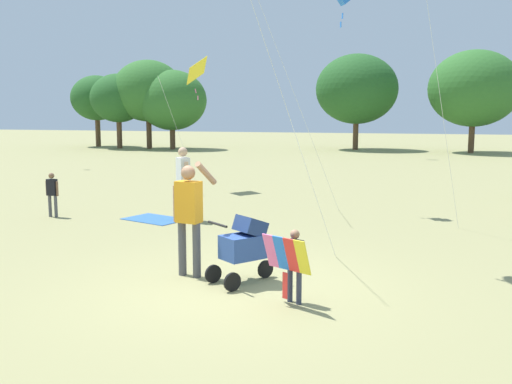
# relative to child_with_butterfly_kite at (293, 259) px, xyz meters

# --- Properties ---
(ground_plane) EXTENTS (120.00, 120.00, 0.00)m
(ground_plane) POSITION_rel_child_with_butterfly_kite_xyz_m (-1.00, 0.49, -0.62)
(ground_plane) COLOR #938E5B
(treeline_distant) EXTENTS (30.33, 7.32, 6.32)m
(treeline_distant) POSITION_rel_child_with_butterfly_kite_xyz_m (-7.80, 30.04, 3.15)
(treeline_distant) COLOR brown
(treeline_distant) RESTS_ON ground
(child_with_butterfly_kite) EXTENTS (0.72, 0.51, 1.02)m
(child_with_butterfly_kite) POSITION_rel_child_with_butterfly_kite_xyz_m (0.00, 0.00, 0.00)
(child_with_butterfly_kite) COLOR #33384C
(child_with_butterfly_kite) RESTS_ON ground
(person_adult_flyer) EXTENTS (0.64, 0.53, 1.84)m
(person_adult_flyer) POSITION_rel_child_with_butterfly_kite_xyz_m (-1.84, 0.87, 0.44)
(person_adult_flyer) COLOR #4C4C51
(person_adult_flyer) RESTS_ON ground
(stroller) EXTENTS (0.91, 1.03, 1.03)m
(stroller) POSITION_rel_child_with_butterfly_kite_xyz_m (-0.90, 0.77, -0.01)
(stroller) COLOR black
(stroller) RESTS_ON ground
(kite_green_novelty) EXTENTS (1.22, 1.62, 4.36)m
(kite_green_novelty) POSITION_rel_child_with_butterfly_kite_xyz_m (-5.36, 10.39, 3.18)
(kite_green_novelty) COLOR yellow
(kite_green_novelty) RESTS_ON ground
(person_red_shirt) EXTENTS (0.35, 0.15, 1.09)m
(person_red_shirt) POSITION_rel_child_with_butterfly_kite_xyz_m (-6.99, 4.74, 0.02)
(person_red_shirt) COLOR #4C4C51
(person_red_shirt) RESTS_ON ground
(person_couple_left) EXTENTS (0.42, 0.44, 1.75)m
(person_couple_left) POSITION_rel_child_with_butterfly_kite_xyz_m (-3.72, 5.20, 0.41)
(person_couple_left) COLOR #232328
(person_couple_left) RESTS_ON ground
(picnic_blanket) EXTENTS (1.67, 1.38, 0.02)m
(picnic_blanket) POSITION_rel_child_with_butterfly_kite_xyz_m (-4.43, 5.09, -0.61)
(picnic_blanket) COLOR #3366B2
(picnic_blanket) RESTS_ON ground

